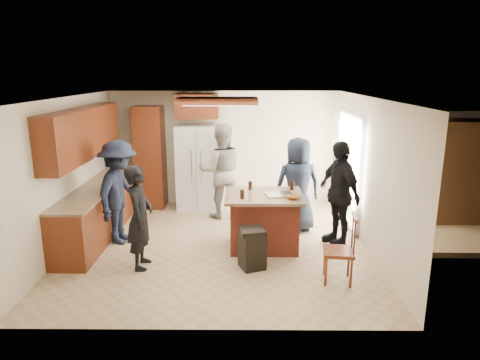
{
  "coord_description": "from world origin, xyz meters",
  "views": [
    {
      "loc": [
        0.42,
        -6.87,
        2.9
      ],
      "look_at": [
        0.36,
        0.02,
        1.15
      ],
      "focal_mm": 32.0,
      "sensor_mm": 36.0,
      "label": 1
    }
  ],
  "objects_px": {
    "person_behind_right": "(298,185)",
    "refrigerator": "(198,167)",
    "person_behind_left": "(221,171)",
    "trash_bin": "(252,248)",
    "person_front_left": "(140,217)",
    "kitchen_island": "(264,220)",
    "person_counter": "(120,192)",
    "person_side_right": "(339,193)",
    "spindle_chair": "(340,252)"
  },
  "relations": [
    {
      "from": "refrigerator",
      "to": "kitchen_island",
      "type": "distance_m",
      "value": 2.6
    },
    {
      "from": "person_front_left",
      "to": "person_side_right",
      "type": "xyz_separation_m",
      "value": [
        3.16,
        0.96,
        0.11
      ]
    },
    {
      "from": "person_behind_right",
      "to": "spindle_chair",
      "type": "xyz_separation_m",
      "value": [
        0.36,
        -2.04,
        -0.43
      ]
    },
    {
      "from": "kitchen_island",
      "to": "spindle_chair",
      "type": "xyz_separation_m",
      "value": [
        1.01,
        -1.22,
        -0.02
      ]
    },
    {
      "from": "spindle_chair",
      "to": "kitchen_island",
      "type": "bearing_deg",
      "value": 129.58
    },
    {
      "from": "kitchen_island",
      "to": "trash_bin",
      "type": "height_order",
      "value": "kitchen_island"
    },
    {
      "from": "person_behind_left",
      "to": "trash_bin",
      "type": "height_order",
      "value": "person_behind_left"
    },
    {
      "from": "person_counter",
      "to": "trash_bin",
      "type": "relative_size",
      "value": 2.85
    },
    {
      "from": "person_behind_right",
      "to": "trash_bin",
      "type": "bearing_deg",
      "value": 52.29
    },
    {
      "from": "person_counter",
      "to": "trash_bin",
      "type": "distance_m",
      "value": 2.54
    },
    {
      "from": "person_side_right",
      "to": "refrigerator",
      "type": "xyz_separation_m",
      "value": [
        -2.59,
        2.0,
        0.0
      ]
    },
    {
      "from": "kitchen_island",
      "to": "person_front_left",
      "type": "bearing_deg",
      "value": -158.02
    },
    {
      "from": "person_counter",
      "to": "person_side_right",
      "type": "bearing_deg",
      "value": -79.12
    },
    {
      "from": "person_behind_left",
      "to": "person_side_right",
      "type": "xyz_separation_m",
      "value": [
        2.06,
        -1.39,
        -0.06
      ]
    },
    {
      "from": "person_side_right",
      "to": "person_counter",
      "type": "xyz_separation_m",
      "value": [
        -3.74,
        0.03,
        -0.0
      ]
    },
    {
      "from": "person_behind_left",
      "to": "kitchen_island",
      "type": "distance_m",
      "value": 1.84
    },
    {
      "from": "person_behind_right",
      "to": "person_counter",
      "type": "distance_m",
      "value": 3.17
    },
    {
      "from": "person_behind_left",
      "to": "trash_bin",
      "type": "relative_size",
      "value": 3.05
    },
    {
      "from": "refrigerator",
      "to": "person_behind_right",
      "type": "bearing_deg",
      "value": -35.13
    },
    {
      "from": "person_behind_left",
      "to": "person_counter",
      "type": "bearing_deg",
      "value": 32.35
    },
    {
      "from": "person_counter",
      "to": "spindle_chair",
      "type": "relative_size",
      "value": 1.8
    },
    {
      "from": "refrigerator",
      "to": "trash_bin",
      "type": "height_order",
      "value": "refrigerator"
    },
    {
      "from": "person_counter",
      "to": "person_behind_left",
      "type": "bearing_deg",
      "value": -39.71
    },
    {
      "from": "person_behind_left",
      "to": "person_side_right",
      "type": "distance_m",
      "value": 2.48
    },
    {
      "from": "person_front_left",
      "to": "person_behind_right",
      "type": "bearing_deg",
      "value": -59.8
    },
    {
      "from": "kitchen_island",
      "to": "refrigerator",
      "type": "bearing_deg",
      "value": 120.88
    },
    {
      "from": "person_behind_left",
      "to": "spindle_chair",
      "type": "bearing_deg",
      "value": 115.94
    },
    {
      "from": "person_counter",
      "to": "trash_bin",
      "type": "height_order",
      "value": "person_counter"
    },
    {
      "from": "refrigerator",
      "to": "spindle_chair",
      "type": "xyz_separation_m",
      "value": [
        2.33,
        -3.42,
        -0.45
      ]
    },
    {
      "from": "person_behind_left",
      "to": "trash_bin",
      "type": "distance_m",
      "value": 2.54
    },
    {
      "from": "person_side_right",
      "to": "spindle_chair",
      "type": "distance_m",
      "value": 1.52
    },
    {
      "from": "person_front_left",
      "to": "kitchen_island",
      "type": "xyz_separation_m",
      "value": [
        1.89,
        0.76,
        -0.32
      ]
    },
    {
      "from": "spindle_chair",
      "to": "refrigerator",
      "type": "bearing_deg",
      "value": 124.21
    },
    {
      "from": "person_front_left",
      "to": "kitchen_island",
      "type": "height_order",
      "value": "person_front_left"
    },
    {
      "from": "person_side_right",
      "to": "spindle_chair",
      "type": "bearing_deg",
      "value": -32.49
    },
    {
      "from": "person_front_left",
      "to": "refrigerator",
      "type": "xyz_separation_m",
      "value": [
        0.57,
        2.96,
        0.11
      ]
    },
    {
      "from": "person_behind_left",
      "to": "refrigerator",
      "type": "distance_m",
      "value": 0.81
    },
    {
      "from": "refrigerator",
      "to": "kitchen_island",
      "type": "height_order",
      "value": "refrigerator"
    },
    {
      "from": "person_counter",
      "to": "kitchen_island",
      "type": "xyz_separation_m",
      "value": [
        2.46,
        -0.23,
        -0.42
      ]
    },
    {
      "from": "person_behind_right",
      "to": "trash_bin",
      "type": "distance_m",
      "value": 1.91
    },
    {
      "from": "person_front_left",
      "to": "refrigerator",
      "type": "relative_size",
      "value": 0.88
    },
    {
      "from": "person_side_right",
      "to": "kitchen_island",
      "type": "height_order",
      "value": "person_side_right"
    },
    {
      "from": "person_behind_right",
      "to": "trash_bin",
      "type": "height_order",
      "value": "person_behind_right"
    },
    {
      "from": "person_side_right",
      "to": "refrigerator",
      "type": "bearing_deg",
      "value": -149.68
    },
    {
      "from": "kitchen_island",
      "to": "trash_bin",
      "type": "xyz_separation_m",
      "value": [
        -0.21,
        -0.8,
        -0.16
      ]
    },
    {
      "from": "person_behind_left",
      "to": "person_counter",
      "type": "relative_size",
      "value": 1.07
    },
    {
      "from": "person_behind_right",
      "to": "refrigerator",
      "type": "xyz_separation_m",
      "value": [
        -1.97,
        1.38,
        0.02
      ]
    },
    {
      "from": "refrigerator",
      "to": "trash_bin",
      "type": "bearing_deg",
      "value": -69.74
    },
    {
      "from": "person_behind_left",
      "to": "person_behind_right",
      "type": "bearing_deg",
      "value": 145.08
    },
    {
      "from": "person_counter",
      "to": "kitchen_island",
      "type": "relative_size",
      "value": 1.4
    }
  ]
}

